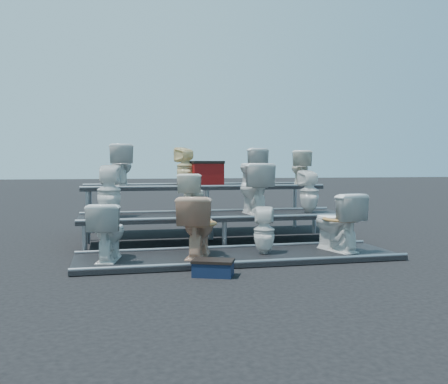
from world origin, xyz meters
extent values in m
plane|color=black|center=(0.00, 0.00, 0.00)|extent=(80.00, 80.00, 0.00)
cube|color=black|center=(0.00, -1.30, 0.03)|extent=(4.20, 1.20, 0.06)
cube|color=black|center=(0.00, 0.00, 0.23)|extent=(4.20, 1.20, 0.46)
cube|color=black|center=(0.00, 1.30, 0.43)|extent=(4.20, 1.20, 0.86)
imported|color=silver|center=(-1.67, -1.30, 0.42)|extent=(0.53, 0.76, 0.71)
imported|color=tan|center=(-0.55, -1.30, 0.45)|extent=(0.66, 0.87, 0.78)
imported|color=silver|center=(0.35, -1.30, 0.37)|extent=(0.35, 0.35, 0.62)
imported|color=silver|center=(1.39, -1.30, 0.46)|extent=(0.61, 0.86, 0.79)
imported|color=silver|center=(-1.64, 0.00, 0.85)|extent=(0.40, 0.40, 0.78)
imported|color=white|center=(-0.39, 0.00, 0.78)|extent=(0.55, 0.72, 0.65)
imported|color=silver|center=(0.60, 0.00, 0.86)|extent=(0.46, 0.79, 0.80)
imported|color=silver|center=(1.53, 0.00, 0.80)|extent=(0.32, 0.33, 0.69)
imported|color=silver|center=(-1.43, 1.30, 1.23)|extent=(0.41, 0.72, 0.73)
imported|color=beige|center=(-0.30, 1.30, 1.21)|extent=(0.42, 0.42, 0.70)
imported|color=silver|center=(0.94, 1.30, 1.20)|extent=(0.49, 0.72, 0.68)
imported|color=white|center=(1.89, 1.30, 1.18)|extent=(0.50, 0.70, 0.65)
cube|color=maroon|center=(0.07, 1.30, 1.06)|extent=(0.60, 0.51, 0.40)
cube|color=black|center=(-0.54, -2.20, 0.08)|extent=(0.50, 0.41, 0.16)
camera|label=1|loc=(-1.67, -7.56, 1.23)|focal=40.00mm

